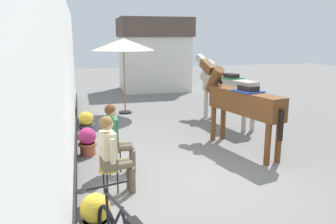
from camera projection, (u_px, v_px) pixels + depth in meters
ground_plane at (165, 134)px, 9.28m from camera, size 40.00×40.00×0.00m
pub_facade_wall at (63, 92)px, 6.90m from camera, size 0.34×14.00×3.40m
distant_cottage at (154, 54)px, 16.54m from camera, size 3.40×2.60×3.50m
seated_visitor_near at (112, 151)px, 5.60m from camera, size 0.61×0.48×1.39m
seated_visitor_far at (116, 135)px, 6.52m from camera, size 0.61×0.49×1.39m
saddled_horse_near at (241, 101)px, 7.85m from camera, size 0.96×2.95×2.06m
saddled_horse_far at (226, 86)px, 10.22m from camera, size 0.91×2.96×2.06m
flower_planter_nearest at (96, 216)px, 4.45m from camera, size 0.43×0.43×0.64m
flower_planter_inner_far at (87, 141)px, 7.61m from camera, size 0.43×0.43×0.64m
flower_planter_farthest at (86, 123)px, 9.20m from camera, size 0.43×0.43×0.64m
cafe_parasol at (123, 45)px, 11.30m from camera, size 2.10×2.10×2.58m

